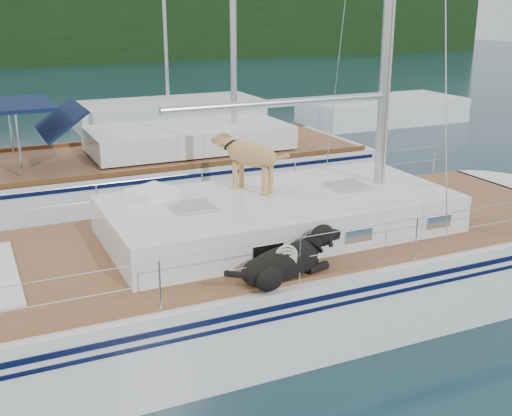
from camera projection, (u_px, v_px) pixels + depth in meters
name	position (u px, v px, depth m)	size (l,w,h in m)	color
ground	(232.00, 314.00, 9.89)	(120.00, 120.00, 0.00)	black
shore_bank	(2.00, 57.00, 49.66)	(92.00, 1.00, 1.20)	#595147
main_sailboat	(237.00, 273.00, 9.71)	(12.00, 3.96, 14.01)	white
neighbor_sailboat	(148.00, 174.00, 15.50)	(11.00, 3.50, 13.30)	white
bg_boat_center	(169.00, 113.00, 25.18)	(7.20, 3.00, 11.65)	white
bg_boat_east	(382.00, 111.00, 25.78)	(6.40, 3.00, 11.65)	white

